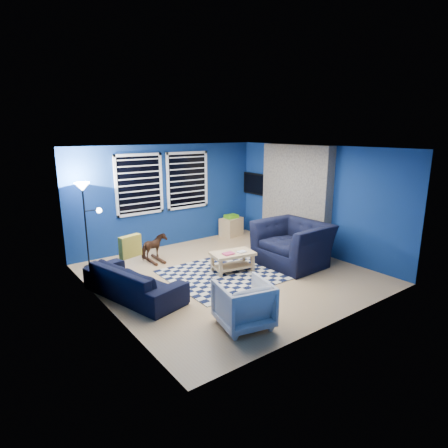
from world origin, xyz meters
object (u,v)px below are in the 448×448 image
(sofa, at_px, (134,281))
(armchair_bent, at_px, (244,304))
(coffee_table, at_px, (233,258))
(tv, at_px, (256,184))
(armchair_big, at_px, (293,244))
(cabinet, at_px, (231,226))
(rocking_horse, at_px, (154,247))
(floor_lamp, at_px, (84,199))

(sofa, distance_m, armchair_bent, 2.11)
(armchair_bent, bearing_deg, coffee_table, -111.07)
(tv, bearing_deg, coffee_table, -140.23)
(armchair_big, relative_size, cabinet, 2.12)
(armchair_big, height_order, armchair_bent, armchair_big)
(tv, xyz_separation_m, sofa, (-4.41, -1.82, -1.11))
(coffee_table, bearing_deg, tv, 39.77)
(tv, distance_m, rocking_horse, 3.51)
(tv, distance_m, armchair_bent, 5.25)
(tv, xyz_separation_m, floor_lamp, (-4.58, 0.07, 0.08))
(tv, height_order, rocking_horse, tv)
(tv, height_order, floor_lamp, floor_lamp)
(sofa, xyz_separation_m, rocking_horse, (1.09, 1.43, 0.05))
(cabinet, xyz_separation_m, floor_lamp, (-3.91, -0.18, 1.22))
(tv, bearing_deg, floor_lamp, 179.15)
(armchair_bent, relative_size, cabinet, 1.14)
(sofa, distance_m, cabinet, 4.28)
(coffee_table, distance_m, cabinet, 2.72)
(coffee_table, relative_size, cabinet, 1.41)
(coffee_table, height_order, floor_lamp, floor_lamp)
(armchair_big, bearing_deg, rocking_horse, -131.86)
(tv, bearing_deg, cabinet, 159.39)
(armchair_bent, bearing_deg, cabinet, -112.95)
(cabinet, bearing_deg, rocking_horse, -179.25)
(tv, height_order, cabinet, tv)
(rocking_horse, distance_m, cabinet, 2.73)
(sofa, xyz_separation_m, floor_lamp, (-0.17, 1.89, 1.19))
(armchair_bent, bearing_deg, floor_lamp, -61.96)
(coffee_table, bearing_deg, rocking_horse, 123.49)
(armchair_bent, distance_m, floor_lamp, 4.11)
(armchair_bent, height_order, cabinet, armchair_bent)
(tv, relative_size, cabinet, 1.49)
(cabinet, height_order, floor_lamp, floor_lamp)
(tv, xyz_separation_m, armchair_big, (-1.00, -2.34, -0.94))
(sofa, distance_m, coffee_table, 2.10)
(tv, distance_m, floor_lamp, 4.58)
(cabinet, distance_m, floor_lamp, 4.10)
(tv, relative_size, floor_lamp, 0.55)
(armchair_big, bearing_deg, armchair_bent, -62.70)
(armchair_bent, xyz_separation_m, floor_lamp, (-1.05, 3.81, 1.13))
(armchair_big, xyz_separation_m, floor_lamp, (-3.57, 2.41, 1.02))
(sofa, relative_size, cabinet, 2.93)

